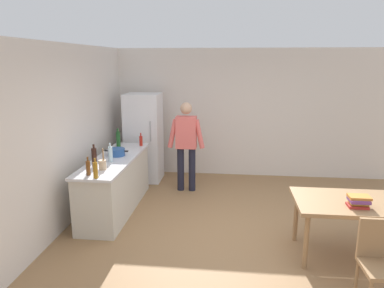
% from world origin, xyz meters
% --- Properties ---
extents(ground_plane, '(14.00, 14.00, 0.00)m').
position_xyz_m(ground_plane, '(0.00, 0.00, 0.00)').
color(ground_plane, '#936D47').
extents(wall_back, '(6.40, 0.12, 2.70)m').
position_xyz_m(wall_back, '(0.00, 3.00, 1.35)').
color(wall_back, silver).
rests_on(wall_back, ground_plane).
extents(wall_left, '(0.12, 5.60, 2.70)m').
position_xyz_m(wall_left, '(-2.60, 0.20, 1.35)').
color(wall_left, silver).
rests_on(wall_left, ground_plane).
extents(kitchen_counter, '(0.64, 2.20, 0.90)m').
position_xyz_m(kitchen_counter, '(-2.00, 0.80, 0.45)').
color(kitchen_counter, beige).
rests_on(kitchen_counter, ground_plane).
extents(refrigerator, '(0.70, 0.67, 1.80)m').
position_xyz_m(refrigerator, '(-1.90, 2.40, 0.90)').
color(refrigerator, white).
rests_on(refrigerator, ground_plane).
extents(person, '(0.70, 0.22, 1.70)m').
position_xyz_m(person, '(-0.95, 1.85, 0.98)').
color(person, '#1E1E2D').
rests_on(person, ground_plane).
extents(dining_table, '(1.40, 0.90, 0.75)m').
position_xyz_m(dining_table, '(1.40, -0.30, 0.67)').
color(dining_table, '#9E754C').
rests_on(dining_table, ground_plane).
extents(chair, '(0.42, 0.42, 0.91)m').
position_xyz_m(chair, '(1.40, -1.27, 0.53)').
color(chair, '#9E754C').
rests_on(chair, ground_plane).
extents(cooking_pot, '(0.40, 0.28, 0.12)m').
position_xyz_m(cooking_pot, '(-2.01, 0.95, 0.96)').
color(cooking_pot, '#285193').
rests_on(cooking_pot, kitchen_counter).
extents(utensil_jar, '(0.11, 0.11, 0.32)m').
position_xyz_m(utensil_jar, '(-1.96, 0.17, 0.98)').
color(utensil_jar, tan).
rests_on(utensil_jar, kitchen_counter).
extents(bottle_wine_dark, '(0.08, 0.08, 0.34)m').
position_xyz_m(bottle_wine_dark, '(-2.14, 0.31, 1.05)').
color(bottle_wine_dark, black).
rests_on(bottle_wine_dark, kitchen_counter).
extents(bottle_beer_brown, '(0.06, 0.06, 0.26)m').
position_xyz_m(bottle_beer_brown, '(-2.07, -0.11, 1.01)').
color(bottle_beer_brown, '#5B3314').
rests_on(bottle_beer_brown, kitchen_counter).
extents(bottle_water_clear, '(0.07, 0.07, 0.30)m').
position_xyz_m(bottle_water_clear, '(-1.98, 0.57, 1.03)').
color(bottle_water_clear, silver).
rests_on(bottle_water_clear, kitchen_counter).
extents(bottle_oil_amber, '(0.06, 0.06, 0.28)m').
position_xyz_m(bottle_oil_amber, '(-1.92, -0.23, 1.02)').
color(bottle_oil_amber, '#996619').
rests_on(bottle_oil_amber, kitchen_counter).
extents(bottle_sauce_red, '(0.06, 0.06, 0.24)m').
position_xyz_m(bottle_sauce_red, '(-1.78, 1.69, 1.00)').
color(bottle_sauce_red, '#B22319').
rests_on(bottle_sauce_red, kitchen_counter).
extents(bottle_wine_green, '(0.08, 0.08, 0.34)m').
position_xyz_m(bottle_wine_green, '(-2.17, 1.57, 1.05)').
color(bottle_wine_green, '#1E5123').
rests_on(bottle_wine_green, kitchen_counter).
extents(book_stack, '(0.26, 0.20, 0.14)m').
position_xyz_m(book_stack, '(1.41, -0.48, 0.82)').
color(book_stack, '#B22D28').
rests_on(book_stack, dining_table).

